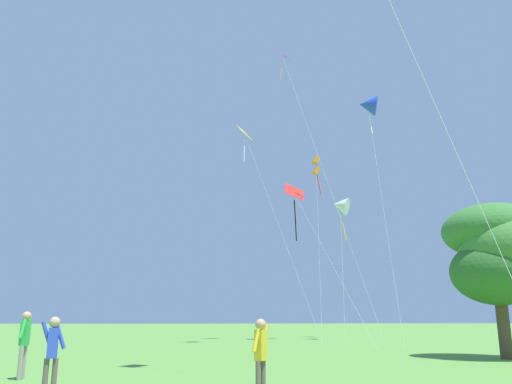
{
  "coord_description": "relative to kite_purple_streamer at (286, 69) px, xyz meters",
  "views": [
    {
      "loc": [
        2.54,
        -4.33,
        1.59
      ],
      "look_at": [
        6.86,
        32.43,
        10.78
      ],
      "focal_mm": 36.06,
      "sensor_mm": 36.0,
      "label": 1
    }
  ],
  "objects": [
    {
      "name": "kite_white_distant",
      "position": [
        6.2,
        7.21,
        -9.72
      ],
      "size": [
        3.54,
        9.19,
        12.77
      ],
      "color": "white",
      "rests_on": "ground_plane"
    },
    {
      "name": "kite_orange_box",
      "position": [
        3.05,
        3.15,
        -7.3
      ],
      "size": [
        2.07,
        7.73,
        15.17
      ],
      "color": "orange",
      "rests_on": "ground_plane"
    },
    {
      "name": "tree_left_oak",
      "position": [
        6.05,
        -17.31,
        -17.07
      ],
      "size": [
        4.72,
        4.86,
        6.56
      ],
      "color": "brown",
      "rests_on": "ground_plane"
    },
    {
      "name": "person_near_tree",
      "position": [
        -11.56,
        -22.53,
        -20.42
      ],
      "size": [
        0.24,
        0.58,
        1.8
      ],
      "color": "gray",
      "rests_on": "ground_plane"
    },
    {
      "name": "kite_red_high",
      "position": [
        1.0,
        2.19,
        -10.84
      ],
      "size": [
        3.08,
        12.52,
        12.59
      ],
      "color": "red",
      "rests_on": "ground_plane"
    },
    {
      "name": "person_with_spool",
      "position": [
        -5.6,
        -27.22,
        -20.54
      ],
      "size": [
        0.41,
        0.43,
        1.6
      ],
      "color": "#665B4C",
      "rests_on": "ground_plane"
    },
    {
      "name": "kite_yellow_diamond",
      "position": [
        -3.56,
        -3.55,
        -7.76
      ],
      "size": [
        4.6,
        6.56,
        15.13
      ],
      "color": "yellow",
      "rests_on": "ground_plane"
    },
    {
      "name": "kite_purple_streamer",
      "position": [
        0.0,
        0.0,
        0.0
      ],
      "size": [
        4.19,
        11.92,
        23.64
      ],
      "color": "purple",
      "rests_on": "ground_plane"
    },
    {
      "name": "person_child_small",
      "position": [
        -9.83,
        -26.4,
        -20.52
      ],
      "size": [
        0.53,
        0.22,
        1.65
      ],
      "color": "#665B4C",
      "rests_on": "ground_plane"
    },
    {
      "name": "kite_blue_delta",
      "position": [
        6.77,
        0.01,
        -2.83
      ],
      "size": [
        3.12,
        10.4,
        19.65
      ],
      "color": "blue",
      "rests_on": "ground_plane"
    }
  ]
}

